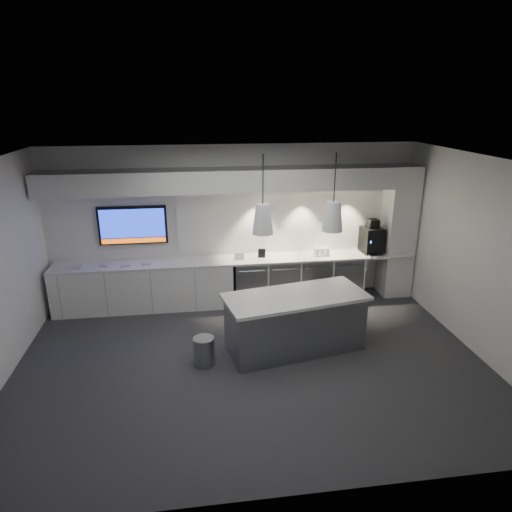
{
  "coord_description": "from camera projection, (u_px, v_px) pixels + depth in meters",
  "views": [
    {
      "loc": [
        -0.77,
        -5.96,
        3.78
      ],
      "look_at": [
        0.22,
        1.1,
        1.31
      ],
      "focal_mm": 32.0,
      "sensor_mm": 36.0,
      "label": 1
    }
  ],
  "objects": [
    {
      "name": "floor",
      "position": [
        252.0,
        362.0,
        6.91
      ],
      "size": [
        7.0,
        7.0,
        0.0
      ],
      "primitive_type": "plane",
      "color": "#333336",
      "rests_on": "ground"
    },
    {
      "name": "wall_front",
      "position": [
        288.0,
        368.0,
        4.08
      ],
      "size": [
        7.0,
        0.0,
        7.0
      ],
      "primitive_type": "plane",
      "rotation": [
        -1.57,
        0.0,
        0.0
      ],
      "color": "white",
      "rests_on": "floor"
    },
    {
      "name": "wall_right",
      "position": [
        481.0,
        258.0,
        6.88
      ],
      "size": [
        0.0,
        7.0,
        7.0
      ],
      "primitive_type": "plane",
      "rotation": [
        1.57,
        0.0,
        -1.57
      ],
      "color": "white",
      "rests_on": "floor"
    },
    {
      "name": "soffit",
      "position": [
        235.0,
        180.0,
        8.19
      ],
      "size": [
        6.9,
        0.6,
        0.4
      ],
      "primitive_type": "cube",
      "color": "white",
      "rests_on": "wall_back"
    },
    {
      "name": "wall_tv",
      "position": [
        133.0,
        225.0,
        8.44
      ],
      "size": [
        1.25,
        0.07,
        0.72
      ],
      "color": "black",
      "rests_on": "wall_back"
    },
    {
      "name": "pendant_right",
      "position": [
        333.0,
        216.0,
        6.66
      ],
      "size": [
        0.31,
        0.31,
        1.14
      ],
      "color": "white",
      "rests_on": "ceiling"
    },
    {
      "name": "fridge_unit_b",
      "position": [
        282.0,
        280.0,
        8.93
      ],
      "size": [
        0.6,
        0.61,
        0.85
      ],
      "primitive_type": "cube",
      "color": "gray",
      "rests_on": "floor"
    },
    {
      "name": "cup_cluster",
      "position": [
        322.0,
        251.0,
        8.82
      ],
      "size": [
        0.29,
        0.19,
        0.16
      ],
      "primitive_type": null,
      "color": "white",
      "rests_on": "back_counter"
    },
    {
      "name": "fridge_unit_c",
      "position": [
        313.0,
        278.0,
        9.01
      ],
      "size": [
        0.6,
        0.61,
        0.85
      ],
      "primitive_type": "cube",
      "color": "gray",
      "rests_on": "floor"
    },
    {
      "name": "back_counter",
      "position": [
        237.0,
        260.0,
        8.66
      ],
      "size": [
        6.8,
        0.65,
        0.04
      ],
      "primitive_type": "cube",
      "color": "silver",
      "rests_on": "left_base_cabinets"
    },
    {
      "name": "left_base_cabinets",
      "position": [
        145.0,
        287.0,
        8.58
      ],
      "size": [
        3.3,
        0.63,
        0.86
      ],
      "primitive_type": "cube",
      "color": "white",
      "rests_on": "floor"
    },
    {
      "name": "wall_back",
      "position": [
        235.0,
        224.0,
        8.76
      ],
      "size": [
        7.0,
        0.0,
        7.0
      ],
      "primitive_type": "plane",
      "rotation": [
        1.57,
        0.0,
        0.0
      ],
      "color": "white",
      "rests_on": "floor"
    },
    {
      "name": "column",
      "position": [
        398.0,
        232.0,
        8.97
      ],
      "size": [
        0.55,
        0.55,
        2.6
      ],
      "primitive_type": "cube",
      "color": "white",
      "rests_on": "floor"
    },
    {
      "name": "sign_black",
      "position": [
        262.0,
        253.0,
        8.68
      ],
      "size": [
        0.14,
        0.04,
        0.18
      ],
      "primitive_type": "cube",
      "rotation": [
        0.0,
        0.0,
        -0.14
      ],
      "color": "black",
      "rests_on": "back_counter"
    },
    {
      "name": "tray_b",
      "position": [
        105.0,
        265.0,
        8.3
      ],
      "size": [
        0.2,
        0.2,
        0.02
      ],
      "primitive_type": "cube",
      "rotation": [
        0.0,
        0.0,
        -0.28
      ],
      "color": "#B0B0B0",
      "rests_on": "back_counter"
    },
    {
      "name": "fridge_unit_a",
      "position": [
        250.0,
        281.0,
        8.84
      ],
      "size": [
        0.6,
        0.61,
        0.85
      ],
      "primitive_type": "cube",
      "color": "gray",
      "rests_on": "floor"
    },
    {
      "name": "ceiling",
      "position": [
        251.0,
        162.0,
        5.93
      ],
      "size": [
        7.0,
        7.0,
        0.0
      ],
      "primitive_type": "plane",
      "rotation": [
        3.14,
        0.0,
        0.0
      ],
      "color": "black",
      "rests_on": "wall_back"
    },
    {
      "name": "tray_d",
      "position": [
        146.0,
        263.0,
        8.39
      ],
      "size": [
        0.19,
        0.19,
        0.02
      ],
      "primitive_type": "cube",
      "rotation": [
        0.0,
        0.0,
        0.2
      ],
      "color": "#B0B0B0",
      "rests_on": "back_counter"
    },
    {
      "name": "backsplash",
      "position": [
        296.0,
        219.0,
        8.89
      ],
      "size": [
        4.6,
        0.03,
        1.3
      ],
      "primitive_type": "cube",
      "color": "white",
      "rests_on": "wall_back"
    },
    {
      "name": "fridge_unit_d",
      "position": [
        344.0,
        276.0,
        9.09
      ],
      "size": [
        0.6,
        0.61,
        0.85
      ],
      "primitive_type": "cube",
      "color": "gray",
      "rests_on": "floor"
    },
    {
      "name": "coffee_machine",
      "position": [
        372.0,
        239.0,
        8.94
      ],
      "size": [
        0.4,
        0.56,
        0.67
      ],
      "rotation": [
        0.0,
        0.0,
        0.08
      ],
      "color": "black",
      "rests_on": "back_counter"
    },
    {
      "name": "tray_a",
      "position": [
        77.0,
        267.0,
        8.19
      ],
      "size": [
        0.16,
        0.16,
        0.02
      ],
      "primitive_type": "cube",
      "rotation": [
        0.0,
        0.0,
        0.02
      ],
      "color": "#B0B0B0",
      "rests_on": "back_counter"
    },
    {
      "name": "tray_c",
      "position": [
        125.0,
        265.0,
        8.3
      ],
      "size": [
        0.19,
        0.19,
        0.02
      ],
      "primitive_type": "cube",
      "rotation": [
        0.0,
        0.0,
        0.18
      ],
      "color": "#B0B0B0",
      "rests_on": "back_counter"
    },
    {
      "name": "pendant_left",
      "position": [
        263.0,
        219.0,
        6.52
      ],
      "size": [
        0.31,
        0.31,
        1.14
      ],
      "color": "white",
      "rests_on": "ceiling"
    },
    {
      "name": "sign_white",
      "position": [
        239.0,
        256.0,
        8.58
      ],
      "size": [
        0.18,
        0.04,
        0.14
      ],
      "primitive_type": "cube",
      "rotation": [
        0.0,
        0.0,
        0.12
      ],
      "color": "silver",
      "rests_on": "back_counter"
    },
    {
      "name": "island",
      "position": [
        295.0,
        322.0,
        7.14
      ],
      "size": [
        2.32,
        1.34,
        0.92
      ],
      "rotation": [
        0.0,
        0.0,
        0.2
      ],
      "color": "gray",
      "rests_on": "floor"
    },
    {
      "name": "bin",
      "position": [
        204.0,
        351.0,
        6.79
      ],
      "size": [
        0.35,
        0.35,
        0.44
      ],
      "primitive_type": "cylinder",
      "rotation": [
        0.0,
        0.0,
        0.14
      ],
      "color": "gray",
      "rests_on": "floor"
    }
  ]
}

